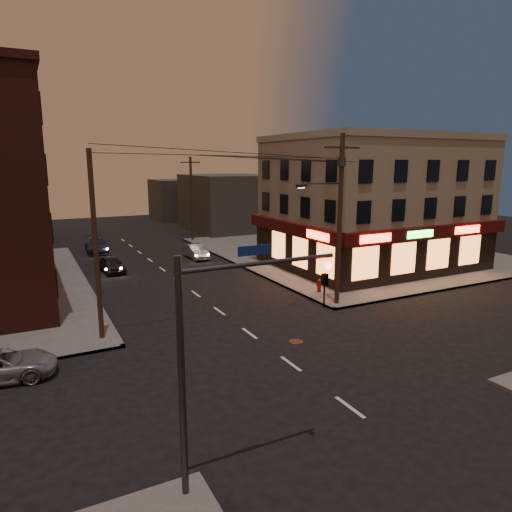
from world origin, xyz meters
TOP-DOWN VIEW (x-y plane):
  - ground at (0.00, 0.00)m, footprint 120.00×120.00m
  - sidewalk_ne at (18.00, 19.00)m, footprint 24.00×28.00m
  - pizza_building at (15.93, 13.43)m, footprint 15.85×12.85m
  - bg_building_ne_a at (14.00, 38.00)m, footprint 10.00×12.00m
  - bg_building_ne_b at (12.00, 52.00)m, footprint 8.00×8.00m
  - utility_pole_main at (6.68, 5.80)m, footprint 4.20×0.44m
  - utility_pole_far at (6.80, 32.00)m, footprint 0.26×0.26m
  - utility_pole_west at (-6.80, 6.50)m, footprint 0.24×0.24m
  - traffic_signal at (-5.57, -5.60)m, footprint 4.49×0.32m
  - sedan_near at (-3.83, 20.91)m, footprint 1.87×3.89m
  - sedan_mid at (3.92, 22.92)m, footprint 1.49×3.86m
  - sedan_far at (-3.68, 30.02)m, footprint 2.15×4.82m
  - fire_hydrant at (7.25, 8.32)m, footprint 0.38×0.38m

SIDE VIEW (x-z plane):
  - ground at x=0.00m, z-range 0.00..0.00m
  - sidewalk_ne at x=18.00m, z-range 0.00..0.15m
  - fire_hydrant at x=7.25m, z-range 0.19..1.03m
  - sedan_mid at x=3.92m, z-range 0.00..1.26m
  - sedan_near at x=-3.83m, z-range 0.00..1.28m
  - sedan_far at x=-3.68m, z-range 0.00..1.37m
  - bg_building_ne_b at x=12.00m, z-range 0.00..6.00m
  - bg_building_ne_a at x=14.00m, z-range 0.00..7.00m
  - traffic_signal at x=-5.57m, z-range 0.92..7.39m
  - utility_pole_far at x=6.80m, z-range 0.15..9.15m
  - utility_pole_west at x=-6.80m, z-range 0.15..9.15m
  - pizza_building at x=15.93m, z-range 0.10..10.60m
  - utility_pole_main at x=6.68m, z-range 0.76..10.76m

